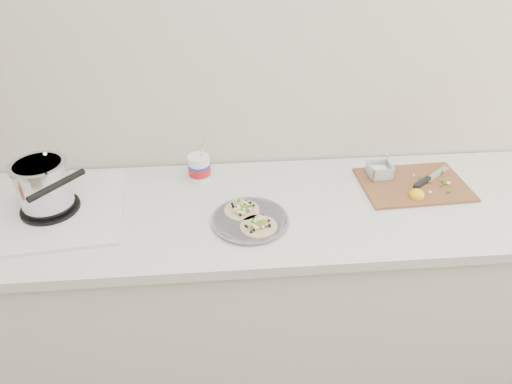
{
  "coord_description": "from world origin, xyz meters",
  "views": [
    {
      "loc": [
        -0.18,
        0.04,
        1.91
      ],
      "look_at": [
        -0.07,
        1.42,
        0.96
      ],
      "focal_mm": 32.0,
      "sensor_mm": 36.0,
      "label": 1
    }
  ],
  "objects": [
    {
      "name": "taco_plate",
      "position": [
        -0.1,
        1.32,
        0.92
      ],
      "size": [
        0.28,
        0.28,
        0.04
      ],
      "rotation": [
        0.0,
        0.0,
        0.22
      ],
      "color": "slate",
      "rests_on": "counter"
    },
    {
      "name": "tub",
      "position": [
        -0.28,
        1.62,
        0.96
      ],
      "size": [
        0.09,
        0.09,
        0.2
      ],
      "rotation": [
        0.0,
        0.0,
        0.25
      ],
      "color": "white",
      "rests_on": "counter"
    },
    {
      "name": "counter",
      "position": [
        0.0,
        1.43,
        0.45
      ],
      "size": [
        2.44,
        0.66,
        0.9
      ],
      "color": "silver",
      "rests_on": "ground"
    },
    {
      "name": "cutboard",
      "position": [
        0.57,
        1.51,
        0.92
      ],
      "size": [
        0.43,
        0.31,
        0.07
      ],
      "rotation": [
        0.0,
        0.0,
        0.04
      ],
      "color": "brown",
      "rests_on": "counter"
    },
    {
      "name": "stove",
      "position": [
        -0.82,
        1.44,
        0.98
      ],
      "size": [
        0.56,
        0.52,
        0.25
      ],
      "rotation": [
        0.0,
        0.0,
        0.1
      ],
      "color": "silver",
      "rests_on": "counter"
    }
  ]
}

